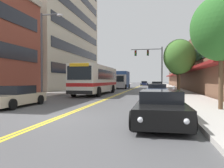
% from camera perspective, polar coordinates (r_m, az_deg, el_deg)
% --- Properties ---
extents(ground_plane, '(240.00, 240.00, 0.00)m').
position_cam_1_polar(ground_plane, '(45.88, 6.08, -1.00)').
color(ground_plane, '#4C4C4F').
extents(sidewalk_left, '(3.12, 106.00, 0.16)m').
position_cam_1_polar(sidewalk_left, '(47.03, -2.51, -0.85)').
color(sidewalk_left, '#B2ADA5').
rests_on(sidewalk_left, ground_plane).
extents(sidewalk_right, '(3.12, 106.00, 0.16)m').
position_cam_1_polar(sidewalk_right, '(45.79, 14.92, -0.94)').
color(sidewalk_right, '#B2ADA5').
rests_on(sidewalk_right, ground_plane).
extents(centre_line, '(0.34, 106.00, 0.01)m').
position_cam_1_polar(centre_line, '(45.88, 6.08, -1.00)').
color(centre_line, yellow).
rests_on(centre_line, ground_plane).
extents(office_tower_left, '(12.08, 23.45, 29.56)m').
position_cam_1_polar(office_tower_left, '(43.08, -16.39, 18.78)').
color(office_tower_left, beige).
rests_on(office_tower_left, ground_plane).
extents(storefront_row_right, '(9.10, 68.00, 7.33)m').
position_cam_1_polar(storefront_row_right, '(46.55, 22.07, 3.47)').
color(storefront_row_right, brown).
rests_on(storefront_row_right, ground_plane).
extents(city_bus, '(2.83, 11.77, 3.16)m').
position_cam_1_polar(city_bus, '(25.12, -3.97, 1.41)').
color(city_bus, silver).
rests_on(city_bus, ground_plane).
extents(car_dark_grey_parked_left_near, '(2.13, 4.32, 1.32)m').
position_cam_1_polar(car_dark_grey_parked_left_near, '(41.91, -0.36, -0.36)').
color(car_dark_grey_parked_left_near, '#38383D').
rests_on(car_dark_grey_parked_left_near, ground_plane).
extents(car_champagne_parked_left_mid, '(1.99, 4.82, 1.28)m').
position_cam_1_polar(car_champagne_parked_left_mid, '(14.67, -23.96, -3.07)').
color(car_champagne_parked_left_mid, beige).
rests_on(car_champagne_parked_left_mid, ground_plane).
extents(car_black_parked_right_foreground, '(2.02, 4.82, 1.21)m').
position_cam_1_polar(car_black_parked_right_foreground, '(8.55, 12.62, -5.99)').
color(car_black_parked_right_foreground, black).
rests_on(car_black_parked_right_foreground, ground_plane).
extents(car_slate_blue_parked_right_mid, '(2.17, 4.20, 1.25)m').
position_cam_1_polar(car_slate_blue_parked_right_mid, '(21.16, 11.68, -1.75)').
color(car_slate_blue_parked_right_mid, '#475675').
rests_on(car_slate_blue_parked_right_mid, ground_plane).
extents(car_beige_parked_right_far, '(2.17, 4.69, 1.32)m').
position_cam_1_polar(car_beige_parked_right_far, '(47.74, 11.42, -0.18)').
color(car_beige_parked_right_far, '#BCAD89').
rests_on(car_beige_parked_right_far, ground_plane).
extents(car_silver_parked_right_end, '(2.04, 4.91, 1.39)m').
position_cam_1_polar(car_silver_parked_right_end, '(35.04, 11.71, -0.58)').
color(car_silver_parked_right_end, '#B7B7BC').
rests_on(car_silver_parked_right_end, ground_plane).
extents(car_navy_moving_lead, '(2.19, 4.82, 1.32)m').
position_cam_1_polar(car_navy_moving_lead, '(66.53, 8.45, 0.14)').
color(car_navy_moving_lead, '#19234C').
rests_on(car_navy_moving_lead, ground_plane).
extents(box_truck, '(2.65, 7.31, 3.32)m').
position_cam_1_polar(box_truck, '(42.07, 2.49, 1.10)').
color(box_truck, '#B7B7BC').
rests_on(box_truck, ground_plane).
extents(traffic_signal_mast, '(5.27, 0.38, 7.17)m').
position_cam_1_polar(traffic_signal_mast, '(37.47, 10.35, 6.27)').
color(traffic_signal_mast, '#47474C').
rests_on(traffic_signal_mast, ground_plane).
extents(street_lamp_left_near, '(2.02, 0.28, 7.22)m').
position_cam_1_polar(street_lamp_left_near, '(19.36, -17.17, 8.97)').
color(street_lamp_left_near, '#47474C').
rests_on(street_lamp_left_near, ground_plane).
extents(street_tree_right_near, '(2.97, 2.97, 5.67)m').
position_cam_1_polar(street_tree_right_near, '(12.39, 26.65, 12.91)').
color(street_tree_right_near, brown).
rests_on(street_tree_right_near, sidewalk_right).
extents(street_tree_right_mid, '(3.37, 3.37, 5.83)m').
position_cam_1_polar(street_tree_right_mid, '(24.62, 17.19, 6.84)').
color(street_tree_right_mid, brown).
rests_on(street_tree_right_mid, sidewalk_right).
extents(street_tree_right_far, '(3.20, 3.20, 5.75)m').
position_cam_1_polar(street_tree_right_far, '(33.41, 16.79, 5.32)').
color(street_tree_right_far, brown).
rests_on(street_tree_right_far, sidewalk_right).
extents(fire_hydrant, '(0.36, 0.28, 0.89)m').
position_cam_1_polar(fire_hydrant, '(22.61, 15.92, -1.57)').
color(fire_hydrant, '#B7B7BC').
rests_on(fire_hydrant, sidewalk_right).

